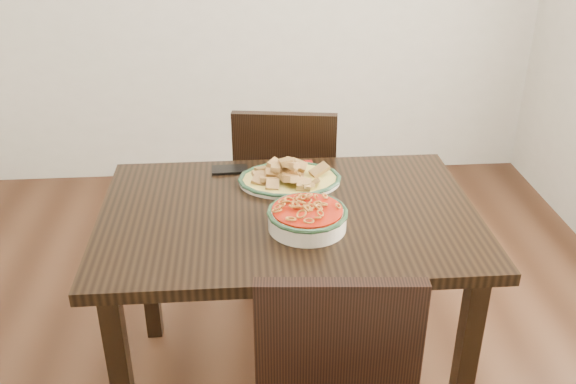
{
  "coord_description": "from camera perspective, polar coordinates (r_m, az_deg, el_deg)",
  "views": [
    {
      "loc": [
        -0.01,
        -1.96,
        1.78
      ],
      "look_at": [
        0.13,
        -0.11,
        0.81
      ],
      "focal_mm": 40.0,
      "sensor_mm": 36.0,
      "label": 1
    }
  ],
  "objects": [
    {
      "name": "smartphone",
      "position": [
        2.39,
        -5.21,
        2.0
      ],
      "size": [
        0.13,
        0.08,
        0.01
      ],
      "primitive_type": "cube",
      "rotation": [
        0.0,
        0.0,
        0.04
      ],
      "color": "black",
      "rests_on": "dining_table"
    },
    {
      "name": "chair_far",
      "position": [
        2.8,
        -0.15,
        0.26
      ],
      "size": [
        0.48,
        0.48,
        0.89
      ],
      "rotation": [
        0.0,
        0.0,
        2.99
      ],
      "color": "black",
      "rests_on": "ground"
    },
    {
      "name": "floor",
      "position": [
        2.65,
        -3.13,
        -14.75
      ],
      "size": [
        3.5,
        3.5,
        0.0
      ],
      "primitive_type": "plane",
      "color": "#341D10",
      "rests_on": "ground"
    },
    {
      "name": "noodle_bowl",
      "position": [
        1.99,
        1.73,
        -2.1
      ],
      "size": [
        0.25,
        0.25,
        0.08
      ],
      "color": "silver",
      "rests_on": "dining_table"
    },
    {
      "name": "napkin",
      "position": [
        2.39,
        0.86,
        2.13
      ],
      "size": [
        0.13,
        0.11,
        0.01
      ],
      "primitive_type": "cube",
      "rotation": [
        0.0,
        0.0,
        0.06
      ],
      "color": "maroon",
      "rests_on": "dining_table"
    },
    {
      "name": "fish_plate",
      "position": [
        2.27,
        0.15,
        1.86
      ],
      "size": [
        0.36,
        0.28,
        0.11
      ],
      "color": "beige",
      "rests_on": "dining_table"
    },
    {
      "name": "dining_table",
      "position": [
        2.16,
        0.04,
        -3.9
      ],
      "size": [
        1.24,
        0.83,
        0.75
      ],
      "color": "black",
      "rests_on": "ground"
    }
  ]
}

